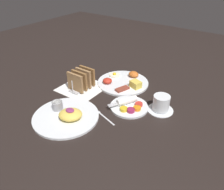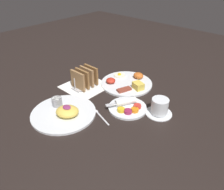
{
  "view_description": "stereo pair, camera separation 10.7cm",
  "coord_description": "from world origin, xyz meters",
  "px_view_note": "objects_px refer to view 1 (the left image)",
  "views": [
    {
      "loc": [
        0.58,
        -0.71,
        0.61
      ],
      "look_at": [
        0.06,
        0.03,
        0.03
      ],
      "focal_mm": 35.0,
      "sensor_mm": 36.0,
      "label": 1
    },
    {
      "loc": [
        0.66,
        -0.65,
        0.61
      ],
      "look_at": [
        0.06,
        0.03,
        0.03
      ],
      "focal_mm": 35.0,
      "sensor_mm": 36.0,
      "label": 2
    }
  ],
  "objects_px": {
    "plate_foreground": "(66,115)",
    "coffee_cup": "(161,104)",
    "plate_breakfast": "(123,82)",
    "toast_rack": "(81,80)",
    "plate_condiments": "(129,106)"
  },
  "relations": [
    {
      "from": "plate_foreground",
      "to": "coffee_cup",
      "type": "bearing_deg",
      "value": 42.54
    },
    {
      "from": "plate_condiments",
      "to": "toast_rack",
      "type": "relative_size",
      "value": 1.22
    },
    {
      "from": "plate_foreground",
      "to": "toast_rack",
      "type": "xyz_separation_m",
      "value": [
        -0.12,
        0.23,
        0.04
      ]
    },
    {
      "from": "plate_breakfast",
      "to": "plate_foreground",
      "type": "relative_size",
      "value": 0.98
    },
    {
      "from": "plate_condiments",
      "to": "toast_rack",
      "type": "distance_m",
      "value": 0.31
    },
    {
      "from": "plate_foreground",
      "to": "coffee_cup",
      "type": "distance_m",
      "value": 0.43
    },
    {
      "from": "plate_breakfast",
      "to": "toast_rack",
      "type": "xyz_separation_m",
      "value": [
        -0.16,
        -0.17,
        0.04
      ]
    },
    {
      "from": "plate_condiments",
      "to": "plate_foreground",
      "type": "height_order",
      "value": "plate_foreground"
    },
    {
      "from": "plate_condiments",
      "to": "plate_foreground",
      "type": "bearing_deg",
      "value": -129.68
    },
    {
      "from": "plate_foreground",
      "to": "toast_rack",
      "type": "relative_size",
      "value": 1.98
    },
    {
      "from": "plate_condiments",
      "to": "plate_foreground",
      "type": "relative_size",
      "value": 0.62
    },
    {
      "from": "plate_breakfast",
      "to": "toast_rack",
      "type": "bearing_deg",
      "value": -131.71
    },
    {
      "from": "plate_breakfast",
      "to": "coffee_cup",
      "type": "relative_size",
      "value": 2.38
    },
    {
      "from": "plate_foreground",
      "to": "plate_breakfast",
      "type": "bearing_deg",
      "value": 84.68
    },
    {
      "from": "plate_breakfast",
      "to": "plate_foreground",
      "type": "height_order",
      "value": "plate_foreground"
    }
  ]
}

